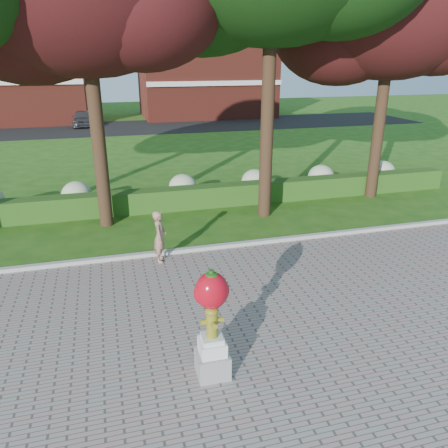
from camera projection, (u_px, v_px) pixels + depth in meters
name	position (u px, v px, depth m)	size (l,w,h in m)	color
ground	(203.00, 307.00, 9.96)	(100.00, 100.00, 0.00)	#255314
walkway	(264.00, 448.00, 6.35)	(40.00, 14.00, 0.04)	gray
curb	(180.00, 251.00, 12.63)	(40.00, 0.18, 0.15)	#ADADA5
lawn_hedge	(161.00, 200.00, 16.12)	(24.00, 0.70, 0.80)	#214914
hydrangea_row	(172.00, 187.00, 17.10)	(20.10, 1.10, 0.99)	#BDC697
street	(126.00, 128.00, 35.16)	(50.00, 8.00, 0.02)	black
building_right	(206.00, 81.00, 41.40)	(12.00, 8.00, 6.40)	maroon
tree_far_right	(390.00, 8.00, 15.46)	(7.88, 6.72, 10.21)	black
hydrant_sculpture	(212.00, 321.00, 7.42)	(0.60, 0.57, 2.06)	gray
woman	(160.00, 236.00, 11.87)	(0.53, 0.35, 1.46)	#9F745B
parked_car	(83.00, 118.00, 35.68)	(1.53, 3.80, 1.30)	#3A3C41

